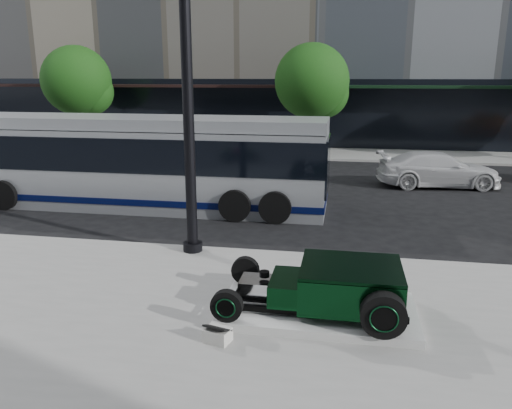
% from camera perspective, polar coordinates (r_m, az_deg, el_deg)
% --- Properties ---
extents(ground, '(120.00, 120.00, 0.00)m').
position_cam_1_polar(ground, '(14.18, -1.74, -2.73)').
color(ground, black).
rests_on(ground, ground).
extents(sidewalk_far, '(70.00, 4.00, 0.12)m').
position_cam_1_polar(sidewalk_far, '(27.70, 4.23, 5.91)').
color(sidewalk_far, gray).
rests_on(sidewalk_far, ground).
extents(street_trees, '(29.80, 3.80, 5.70)m').
position_cam_1_polar(street_trees, '(26.37, 6.72, 13.51)').
color(street_trees, black).
rests_on(street_trees, sidewalk_far).
extents(display_plinth, '(3.40, 1.80, 0.15)m').
position_cam_1_polar(display_plinth, '(9.04, 7.03, -11.94)').
color(display_plinth, silver).
rests_on(display_plinth, sidewalk_near).
extents(hot_rod, '(3.22, 2.00, 0.81)m').
position_cam_1_polar(hot_rod, '(8.82, 9.32, -9.13)').
color(hot_rod, black).
rests_on(hot_rod, display_plinth).
extents(info_plaque, '(0.47, 0.40, 0.31)m').
position_cam_1_polar(info_plaque, '(8.17, -4.42, -14.56)').
color(info_plaque, silver).
rests_on(info_plaque, sidewalk_near).
extents(lamppost, '(0.46, 0.46, 8.34)m').
position_cam_1_polar(lamppost, '(11.44, -7.85, 13.25)').
color(lamppost, black).
rests_on(lamppost, sidewalk_near).
extents(transit_bus, '(12.12, 2.88, 2.92)m').
position_cam_1_polar(transit_bus, '(16.76, -12.89, 4.84)').
color(transit_bus, '#A7ABB0').
rests_on(transit_bus, ground).
extents(white_sedan, '(4.80, 2.38, 1.34)m').
position_cam_1_polar(white_sedan, '(20.61, 20.12, 3.78)').
color(white_sedan, silver).
rests_on(white_sedan, ground).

